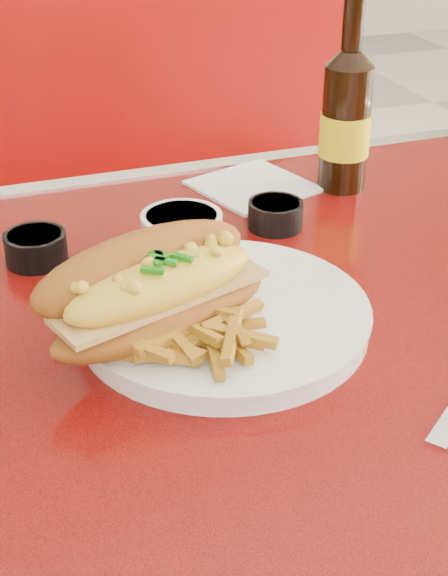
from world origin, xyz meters
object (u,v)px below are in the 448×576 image
object	(u,v)px
dinner_plate	(224,316)
diner_table	(251,465)
sauce_cup_left	(36,246)
beer_bottle	(346,117)
fork	(281,296)
sauce_cup_right	(275,213)
mac_hoagie	(155,288)
gravy_ramekin	(182,234)
booth_bench_far	(103,324)

from	to	relation	value
dinner_plate	diner_table	bearing A→B (deg)	-40.76
sauce_cup_left	beer_bottle	xyz separation A→B (m)	(0.39, 0.07, 0.07)
diner_table	dinner_plate	size ratio (longest dim) A/B	3.55
diner_table	fork	bearing A→B (deg)	32.00
sauce_cup_right	diner_table	bearing A→B (deg)	-117.86
sauce_cup_left	mac_hoagie	bearing A→B (deg)	-68.21
dinner_plate	mac_hoagie	bearing A→B (deg)	-171.40
dinner_plate	gravy_ramekin	bearing A→B (deg)	88.07
dinner_plate	sauce_cup_right	size ratio (longest dim) A/B	4.20
dinner_plate	fork	xyz separation A→B (m)	(0.06, 0.00, 0.01)
mac_hoagie	sauce_cup_right	xyz separation A→B (m)	(0.19, 0.19, -0.04)
diner_table	dinner_plate	distance (m)	0.17
mac_hoagie	gravy_ramekin	size ratio (longest dim) A/B	2.38
fork	gravy_ramekin	bearing A→B (deg)	-12.65
dinner_plate	beer_bottle	world-z (taller)	beer_bottle
sauce_cup_right	beer_bottle	distance (m)	0.17
booth_bench_far	diner_table	bearing A→B (deg)	-90.00
mac_hoagie	beer_bottle	xyz separation A→B (m)	(0.31, 0.27, 0.03)
fork	beer_bottle	xyz separation A→B (m)	(0.19, 0.25, 0.07)
sauce_cup_right	booth_bench_far	bearing A→B (deg)	99.45
dinner_plate	beer_bottle	size ratio (longest dim) A/B	1.42
diner_table	fork	size ratio (longest dim) A/B	10.90
sauce_cup_right	beer_bottle	size ratio (longest dim) A/B	0.34
sauce_cup_left	fork	bearing A→B (deg)	-41.90
booth_bench_far	gravy_ramekin	xyz separation A→B (m)	(-0.02, -0.65, 0.51)
diner_table	sauce_cup_right	size ratio (longest dim) A/B	14.90
mac_hoagie	sauce_cup_left	xyz separation A→B (m)	(-0.08, 0.19, -0.04)
gravy_ramekin	sauce_cup_right	size ratio (longest dim) A/B	1.18
gravy_ramekin	sauce_cup_right	xyz separation A→B (m)	(0.12, 0.03, -0.01)
fork	gravy_ramekin	size ratio (longest dim) A/B	1.16
fork	beer_bottle	distance (m)	0.33
booth_bench_far	beer_bottle	distance (m)	0.82
sauce_cup_left	sauce_cup_right	distance (m)	0.27
booth_bench_far	beer_bottle	bearing A→B (deg)	-67.06
booth_bench_far	sauce_cup_left	distance (m)	0.81
booth_bench_far	dinner_plate	distance (m)	0.93
diner_table	dinner_plate	xyz separation A→B (m)	(-0.02, 0.02, 0.17)
dinner_plate	sauce_cup_left	bearing A→B (deg)	128.03
dinner_plate	sauce_cup_left	size ratio (longest dim) A/B	4.66
diner_table	booth_bench_far	size ratio (longest dim) A/B	1.03
sauce_cup_left	diner_table	bearing A→B (deg)	-50.73
mac_hoagie	fork	xyz separation A→B (m)	(0.12, 0.01, -0.04)
dinner_plate	mac_hoagie	world-z (taller)	mac_hoagie
booth_bench_far	mac_hoagie	world-z (taller)	booth_bench_far
booth_bench_far	dinner_plate	size ratio (longest dim) A/B	3.46
beer_bottle	dinner_plate	bearing A→B (deg)	-134.24
booth_bench_far	sauce_cup_right	xyz separation A→B (m)	(0.10, -0.62, 0.50)
mac_hoagie	beer_bottle	world-z (taller)	beer_bottle
beer_bottle	fork	bearing A→B (deg)	-127.16
diner_table	mac_hoagie	size ratio (longest dim) A/B	5.29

